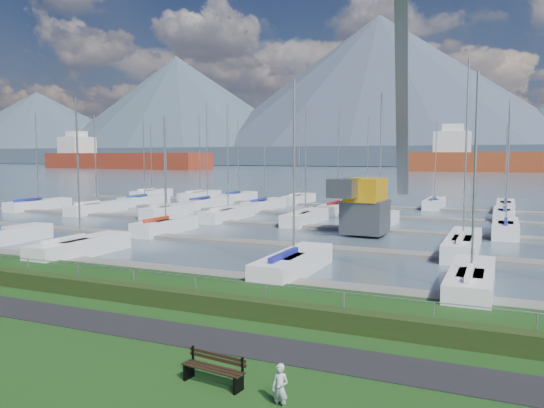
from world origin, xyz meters
The scene contains 13 objects.
path centered at (0.00, -3.00, 0.01)m, with size 160.00×2.00×0.04m, color black.
water centered at (0.00, 260.00, -0.40)m, with size 800.00×540.00×0.20m, color #485A69.
hedge centered at (0.00, -0.40, 0.35)m, with size 80.00×0.70×0.70m, color #213011.
fence centered at (0.00, 0.00, 1.20)m, with size 0.04×0.04×80.00m, color #9A9CA2.
foothill centered at (0.00, 330.00, 6.00)m, with size 900.00×80.00×12.00m, color #3C4958.
mountains centered at (7.35, 404.62, 46.68)m, with size 1190.00×360.00×115.00m.
docks centered at (0.00, 26.00, -0.22)m, with size 90.00×41.60×0.25m.
bench_right centered at (6.24, -5.92, 0.42)m, with size 1.84×0.64×0.85m.
person centered at (8.26, -6.30, 0.58)m, with size 0.43×0.28×1.17m, color #B8B9BF.
crane centered at (3.51, 24.41, 5.33)m, with size 5.21×13.28×22.35m.
cargo_ship_west centered at (-165.41, 195.21, 3.56)m, with size 99.04×29.77×21.50m.
cargo_ship_mid centered at (26.67, 213.41, 3.46)m, with size 109.79×19.32×21.50m.
sailboat_fleet centered at (-1.13, 30.37, 5.36)m, with size 74.91×49.75×12.91m.
Camera 1 is at (12.95, -17.46, 5.91)m, focal length 35.00 mm.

